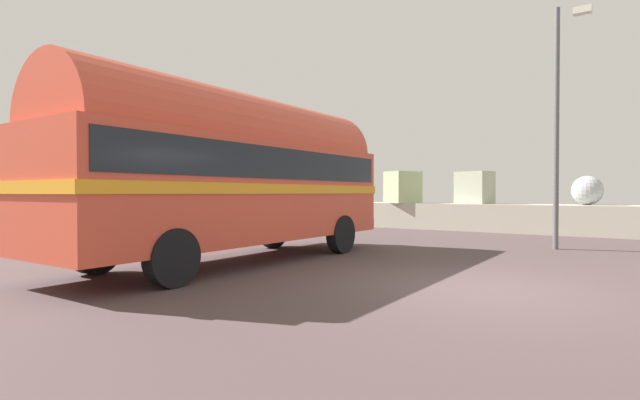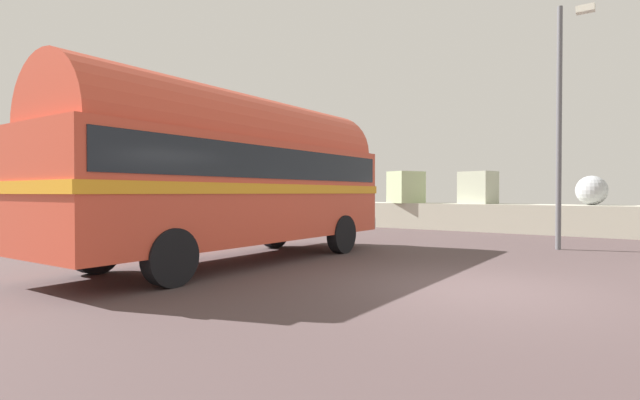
% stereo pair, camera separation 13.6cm
% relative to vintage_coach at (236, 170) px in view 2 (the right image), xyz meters
% --- Properties ---
extents(ground, '(32.00, 26.00, 0.02)m').
position_rel_vintage_coach_xyz_m(ground, '(5.24, 0.14, -2.04)').
color(ground, '#493A3B').
extents(breakwater, '(31.36, 2.24, 2.48)m').
position_rel_vintage_coach_xyz_m(breakwater, '(5.33, 11.94, -1.30)').
color(breakwater, '#B2AE9B').
rests_on(breakwater, ground).
extents(vintage_coach, '(2.56, 8.62, 3.70)m').
position_rel_vintage_coach_xyz_m(vintage_coach, '(0.00, 0.00, 0.00)').
color(vintage_coach, black).
rests_on(vintage_coach, ground).
extents(lamp_post, '(0.86, 0.48, 6.52)m').
position_rel_vintage_coach_xyz_m(lamp_post, '(5.48, 6.67, 1.62)').
color(lamp_post, '#5B5B60').
rests_on(lamp_post, ground).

